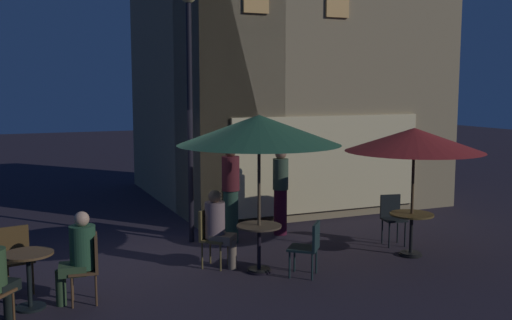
{
  "coord_description": "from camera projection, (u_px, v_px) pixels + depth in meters",
  "views": [
    {
      "loc": [
        -2.12,
        -9.68,
        2.94
      ],
      "look_at": [
        2.08,
        0.07,
        1.61
      ],
      "focal_mm": 41.62,
      "sensor_mm": 36.0,
      "label": 1
    }
  ],
  "objects": [
    {
      "name": "cafe_table_1",
      "position": [
        411.0,
        225.0,
        10.29
      ],
      "size": [
        0.75,
        0.75,
        0.75
      ],
      "color": "black",
      "rests_on": "ground"
    },
    {
      "name": "patron_seated_1",
      "position": [
        79.0,
        252.0,
        7.98
      ],
      "size": [
        0.54,
        0.39,
        1.27
      ],
      "rotation": [
        0.0,
        0.0,
        3.01
      ],
      "color": "#2F4729",
      "rests_on": "ground"
    },
    {
      "name": "cafe_table_0",
      "position": [
        259.0,
        238.0,
        9.38
      ],
      "size": [
        0.71,
        0.71,
        0.76
      ],
      "color": "black",
      "rests_on": "ground"
    },
    {
      "name": "patio_umbrella_1",
      "position": [
        414.0,
        140.0,
        10.1
      ],
      "size": [
        2.36,
        2.36,
        2.23
      ],
      "color": "black",
      "rests_on": "ground"
    },
    {
      "name": "cafe_building",
      "position": [
        256.0,
        60.0,
        14.35
      ],
      "size": [
        6.53,
        6.64,
        7.17
      ],
      "color": "#95825D",
      "rests_on": "ground"
    },
    {
      "name": "patron_standing_4",
      "position": [
        231.0,
        194.0,
        11.13
      ],
      "size": [
        0.33,
        0.33,
        1.84
      ],
      "rotation": [
        0.0,
        0.0,
        1.2
      ],
      "color": "#244031",
      "rests_on": "ground"
    },
    {
      "name": "ground_plane",
      "position": [
        145.0,
        261.0,
        10.01
      ],
      "size": [
        60.0,
        60.0,
        0.0
      ],
      "primitive_type": "plane",
      "color": "#28212B"
    },
    {
      "name": "cafe_chair_1",
      "position": [
        210.0,
        233.0,
        9.66
      ],
      "size": [
        0.57,
        0.57,
        0.95
      ],
      "rotation": [
        0.0,
        0.0,
        -0.75
      ],
      "color": "brown",
      "rests_on": "ground"
    },
    {
      "name": "patron_standing_3",
      "position": [
        280.0,
        190.0,
        11.72
      ],
      "size": [
        0.31,
        0.31,
        1.74
      ],
      "rotation": [
        0.0,
        0.0,
        3.57
      ],
      "color": "#441023",
      "rests_on": "ground"
    },
    {
      "name": "street_lamp_near_corner",
      "position": [
        189.0,
        72.0,
        10.87
      ],
      "size": [
        0.31,
        0.31,
        4.74
      ],
      "color": "black",
      "rests_on": "ground"
    },
    {
      "name": "patio_umbrella_0",
      "position": [
        259.0,
        130.0,
        9.16
      ],
      "size": [
        2.55,
        2.55,
        2.5
      ],
      "color": "black",
      "rests_on": "ground"
    },
    {
      "name": "cafe_chair_4",
      "position": [
        16.0,
        253.0,
        8.48
      ],
      "size": [
        0.47,
        0.47,
        0.94
      ],
      "rotation": [
        0.0,
        0.0,
        -1.4
      ],
      "color": "#50371A",
      "rests_on": "ground"
    },
    {
      "name": "cafe_chair_2",
      "position": [
        392.0,
        214.0,
        11.04
      ],
      "size": [
        0.46,
        0.46,
        0.92
      ],
      "rotation": [
        0.0,
        0.0,
        -1.77
      ],
      "color": "black",
      "rests_on": "ground"
    },
    {
      "name": "patron_seated_0",
      "position": [
        218.0,
        224.0,
        9.59
      ],
      "size": [
        0.51,
        0.5,
        1.28
      ],
      "rotation": [
        0.0,
        0.0,
        -0.75
      ],
      "color": "#826E59",
      "rests_on": "ground"
    },
    {
      "name": "cafe_chair_0",
      "position": [
        309.0,
        244.0,
        9.16
      ],
      "size": [
        0.62,
        0.62,
        0.86
      ],
      "rotation": [
        0.0,
        0.0,
        2.45
      ],
      "color": "#172828",
      "rests_on": "ground"
    },
    {
      "name": "cafe_chair_3",
      "position": [
        90.0,
        263.0,
        8.04
      ],
      "size": [
        0.43,
        0.43,
        0.95
      ],
      "rotation": [
        0.0,
        0.0,
        3.01
      ],
      "color": "brown",
      "rests_on": "ground"
    },
    {
      "name": "cafe_table_2",
      "position": [
        29.0,
        270.0,
        7.83
      ],
      "size": [
        0.65,
        0.65,
        0.76
      ],
      "color": "black",
      "rests_on": "ground"
    }
  ]
}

